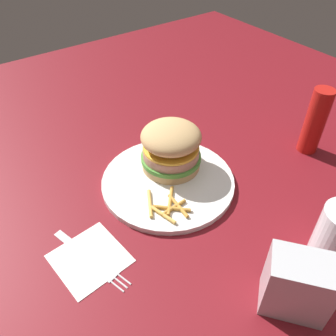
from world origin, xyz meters
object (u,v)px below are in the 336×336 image
object	(u,v)px
sandwich	(171,147)
drink_glass	(336,238)
napkin	(90,258)
fries_pile	(168,206)
napkin_dispenser	(297,285)
ketchup_bottle	(315,121)
fork	(90,258)
plate	(168,181)

from	to	relation	value
sandwich	drink_glass	bearing A→B (deg)	-75.11
drink_glass	napkin	bearing A→B (deg)	145.35
fries_pile	napkin_dispenser	xyz separation A→B (m)	(0.04, -0.25, 0.04)
ketchup_bottle	napkin	bearing A→B (deg)	177.44
sandwich	ketchup_bottle	xyz separation A→B (m)	(0.30, -0.13, 0.01)
fork	drink_glass	bearing A→B (deg)	-34.51
napkin_dispenser	sandwich	bearing A→B (deg)	-44.54
napkin_dispenser	napkin	bearing A→B (deg)	1.27
fries_pile	ketchup_bottle	bearing A→B (deg)	-4.80
sandwich	drink_glass	distance (m)	0.34
plate	fries_pile	world-z (taller)	fries_pile
fork	drink_glass	xyz separation A→B (m)	(0.33, -0.23, 0.04)
napkin	fork	size ratio (longest dim) A/B	0.64
napkin_dispenser	drink_glass	bearing A→B (deg)	-120.15
drink_glass	fries_pile	bearing A→B (deg)	124.91
sandwich	fries_pile	distance (m)	0.13
fork	drink_glass	world-z (taller)	drink_glass
fork	ketchup_bottle	distance (m)	0.54
drink_glass	ketchup_bottle	size ratio (longest dim) A/B	0.68
plate	ketchup_bottle	world-z (taller)	ketchup_bottle
plate	drink_glass	world-z (taller)	drink_glass
sandwich	fries_pile	size ratio (longest dim) A/B	1.27
sandwich	fork	distance (m)	0.27
plate	napkin	size ratio (longest dim) A/B	2.45
ketchup_bottle	fork	bearing A→B (deg)	177.60
drink_glass	napkin_dispenser	xyz separation A→B (m)	(-0.12, -0.02, 0.01)
napkin_dispenser	ketchup_bottle	world-z (taller)	ketchup_bottle
plate	fries_pile	bearing A→B (deg)	-126.36
drink_glass	plate	bearing A→B (deg)	111.52
plate	sandwich	distance (m)	0.07
napkin_dispenser	ketchup_bottle	size ratio (longest dim) A/B	0.68
plate	fork	xyz separation A→B (m)	(-0.21, -0.07, -0.00)
ketchup_bottle	fries_pile	bearing A→B (deg)	175.20
sandwich	ketchup_bottle	size ratio (longest dim) A/B	0.83
napkin	ketchup_bottle	bearing A→B (deg)	-2.56
drink_glass	napkin_dispenser	bearing A→B (deg)	-171.42
napkin	fork	xyz separation A→B (m)	(0.00, -0.00, 0.00)
fries_pile	fork	xyz separation A→B (m)	(-0.17, -0.01, -0.01)
plate	fork	distance (m)	0.22
fries_pile	napkin	xyz separation A→B (m)	(-0.17, -0.01, -0.01)
sandwich	fries_pile	bearing A→B (deg)	-129.09
sandwich	napkin_dispenser	bearing A→B (deg)	-95.81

